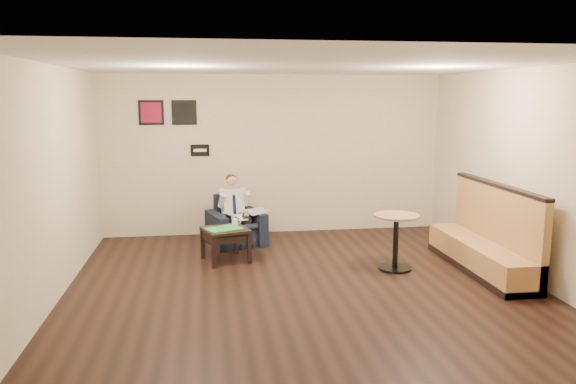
{
  "coord_description": "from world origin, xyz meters",
  "views": [
    {
      "loc": [
        -1.2,
        -6.83,
        2.43
      ],
      "look_at": [
        -0.02,
        1.2,
        1.04
      ],
      "focal_mm": 35.0,
      "sensor_mm": 36.0,
      "label": 1
    }
  ],
  "objects": [
    {
      "name": "armchair",
      "position": [
        -0.73,
        2.23,
        0.4
      ],
      "size": [
        1.03,
        1.03,
        0.8
      ],
      "primitive_type": "cube",
      "rotation": [
        0.0,
        0.0,
        0.28
      ],
      "color": "black",
      "rests_on": "ground"
    },
    {
      "name": "cafe_table",
      "position": [
        1.42,
        0.54,
        0.4
      ],
      "size": [
        0.81,
        0.81,
        0.79
      ],
      "primitive_type": "cylinder",
      "rotation": [
        0.0,
        0.0,
        0.32
      ],
      "color": "#A07A57",
      "rests_on": "ground"
    },
    {
      "name": "side_table",
      "position": [
        -0.94,
        1.29,
        0.25
      ],
      "size": [
        0.76,
        0.76,
        0.5
      ],
      "primitive_type": "cube",
      "rotation": [
        0.0,
        0.0,
        0.3
      ],
      "color": "black",
      "rests_on": "ground"
    },
    {
      "name": "wall_left",
      "position": [
        -3.0,
        0.0,
        1.4
      ],
      "size": [
        0.02,
        6.0,
        2.8
      ],
      "primitive_type": "cube",
      "color": "#EEE4C3",
      "rests_on": "ground"
    },
    {
      "name": "lap_papers",
      "position": [
        -0.68,
        2.05,
        0.49
      ],
      "size": [
        0.26,
        0.31,
        0.01
      ],
      "primitive_type": "cube",
      "rotation": [
        0.0,
        0.0,
        0.35
      ],
      "color": "white",
      "rests_on": "seated_man"
    },
    {
      "name": "ground",
      "position": [
        0.0,
        0.0,
        0.0
      ],
      "size": [
        6.0,
        6.0,
        0.0
      ],
      "primitive_type": "plane",
      "color": "black",
      "rests_on": "ground"
    },
    {
      "name": "art_print_left",
      "position": [
        -2.1,
        2.98,
        2.15
      ],
      "size": [
        0.42,
        0.03,
        0.42
      ],
      "primitive_type": "cube",
      "color": "#A6143A",
      "rests_on": "wall_back"
    },
    {
      "name": "green_folder",
      "position": [
        -0.97,
        1.26,
        0.51
      ],
      "size": [
        0.6,
        0.53,
        0.01
      ],
      "primitive_type": "cube",
      "rotation": [
        0.0,
        0.0,
        0.44
      ],
      "color": "green",
      "rests_on": "side_table"
    },
    {
      "name": "seating_sign",
      "position": [
        -1.3,
        2.98,
        1.5
      ],
      "size": [
        0.32,
        0.02,
        0.2
      ],
      "primitive_type": "cube",
      "color": "black",
      "rests_on": "wall_back"
    },
    {
      "name": "wall_right",
      "position": [
        3.0,
        0.0,
        1.4
      ],
      "size": [
        0.02,
        6.0,
        2.8
      ],
      "primitive_type": "cube",
      "color": "#EEE4C3",
      "rests_on": "ground"
    },
    {
      "name": "smartphone",
      "position": [
        -0.94,
        1.48,
        0.5
      ],
      "size": [
        0.16,
        0.1,
        0.01
      ],
      "primitive_type": "cube",
      "rotation": [
        0.0,
        0.0,
        0.12
      ],
      "color": "black",
      "rests_on": "side_table"
    },
    {
      "name": "wall_back",
      "position": [
        0.0,
        3.0,
        1.4
      ],
      "size": [
        6.0,
        0.02,
        2.8
      ],
      "primitive_type": "cube",
      "color": "#EEE4C3",
      "rests_on": "ground"
    },
    {
      "name": "banquette",
      "position": [
        2.59,
        0.33,
        0.6
      ],
      "size": [
        0.56,
        2.36,
        1.21
      ],
      "primitive_type": "cube",
      "color": "#B58346",
      "rests_on": "ground"
    },
    {
      "name": "ceiling",
      "position": [
        0.0,
        0.0,
        2.8
      ],
      "size": [
        6.0,
        6.0,
        0.02
      ],
      "primitive_type": "cube",
      "color": "white",
      "rests_on": "wall_back"
    },
    {
      "name": "coffee_mug",
      "position": [
        -0.79,
        1.48,
        0.55
      ],
      "size": [
        0.11,
        0.11,
        0.11
      ],
      "primitive_type": "cylinder",
      "rotation": [
        0.0,
        0.0,
        0.3
      ],
      "color": "white",
      "rests_on": "side_table"
    },
    {
      "name": "seated_man",
      "position": [
        -0.71,
        2.13,
        0.55
      ],
      "size": [
        0.72,
        0.9,
        1.1
      ],
      "primitive_type": null,
      "rotation": [
        0.0,
        0.0,
        0.28
      ],
      "color": "silver",
      "rests_on": "armchair"
    },
    {
      "name": "newspaper",
      "position": [
        -0.39,
        2.24,
        0.54
      ],
      "size": [
        0.47,
        0.53,
        0.01
      ],
      "primitive_type": "cube",
      "rotation": [
        0.0,
        0.0,
        0.34
      ],
      "color": "silver",
      "rests_on": "armchair"
    },
    {
      "name": "art_print_right",
      "position": [
        -1.55,
        2.98,
        2.15
      ],
      "size": [
        0.42,
        0.03,
        0.42
      ],
      "primitive_type": "cube",
      "color": "black",
      "rests_on": "wall_back"
    },
    {
      "name": "wall_front",
      "position": [
        0.0,
        -3.0,
        1.4
      ],
      "size": [
        6.0,
        0.02,
        2.8
      ],
      "primitive_type": "cube",
      "color": "#EEE4C3",
      "rests_on": "ground"
    }
  ]
}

